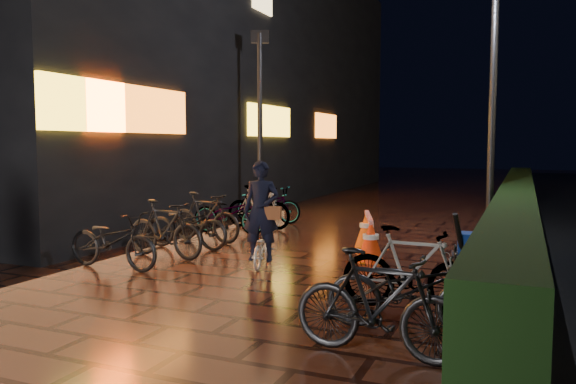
% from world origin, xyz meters
% --- Properties ---
extents(ground, '(80.00, 80.00, 0.00)m').
position_xyz_m(ground, '(0.00, 0.00, 0.00)').
color(ground, '#381911').
rests_on(ground, ground).
extents(hedge, '(0.70, 20.00, 1.00)m').
position_xyz_m(hedge, '(3.30, 8.00, 0.50)').
color(hedge, black).
rests_on(hedge, ground).
extents(storefront_block, '(12.09, 22.00, 9.00)m').
position_xyz_m(storefront_block, '(-9.50, 11.50, 4.50)').
color(storefront_block, black).
rests_on(storefront_block, ground).
extents(lamp_post_hedge, '(0.54, 0.23, 5.65)m').
position_xyz_m(lamp_post_hedge, '(2.75, 7.01, 3.11)').
color(lamp_post_hedge, black).
rests_on(lamp_post_hedge, ground).
extents(lamp_post_sf, '(0.45, 0.24, 4.78)m').
position_xyz_m(lamp_post_sf, '(-2.80, 6.98, 2.63)').
color(lamp_post_sf, black).
rests_on(lamp_post_sf, ground).
extents(cyclist, '(0.68, 1.23, 1.68)m').
position_xyz_m(cyclist, '(-0.34, 1.93, 0.62)').
color(cyclist, silver).
rests_on(cyclist, ground).
extents(traffic_barrier, '(0.88, 1.71, 0.70)m').
position_xyz_m(traffic_barrier, '(0.95, 3.57, 0.35)').
color(traffic_barrier, '#FF380D').
rests_on(traffic_barrier, ground).
extents(cart_assembly, '(0.59, 0.62, 1.02)m').
position_xyz_m(cart_assembly, '(2.80, 2.06, 0.52)').
color(cart_assembly, black).
rests_on(cart_assembly, ground).
extents(parked_bikes_storefront, '(1.96, 6.26, 0.99)m').
position_xyz_m(parked_bikes_storefront, '(-2.31, 3.68, 0.46)').
color(parked_bikes_storefront, black).
rests_on(parked_bikes_storefront, ground).
extents(parked_bikes_hedge, '(1.83, 2.07, 0.99)m').
position_xyz_m(parked_bikes_hedge, '(2.31, -0.29, 0.48)').
color(parked_bikes_hedge, black).
rests_on(parked_bikes_hedge, ground).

